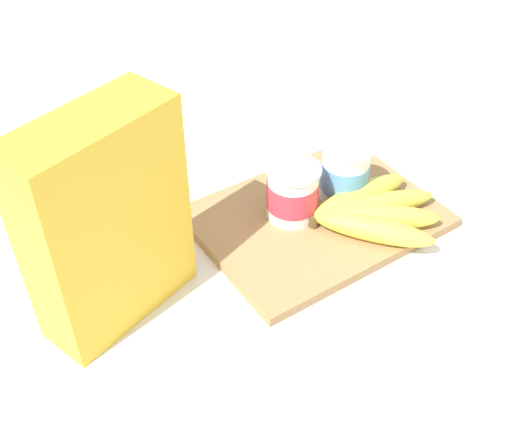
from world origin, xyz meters
name	(u,v)px	position (x,y,z in m)	size (l,w,h in m)	color
ground_plane	(316,222)	(0.00, 0.00, 0.00)	(2.40, 2.40, 0.00)	silver
cutting_board	(316,218)	(0.00, 0.00, 0.01)	(0.33, 0.25, 0.02)	#A37A4C
cereal_box	(107,223)	(-0.30, 0.01, 0.14)	(0.19, 0.08, 0.27)	yellow
yogurt_cup_front	(293,192)	(-0.03, 0.02, 0.06)	(0.08, 0.08, 0.08)	white
yogurt_cup_back	(345,173)	(0.06, 0.01, 0.06)	(0.07, 0.07, 0.09)	white
banana_bunch	(371,212)	(0.05, -0.05, 0.03)	(0.19, 0.16, 0.04)	yellow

